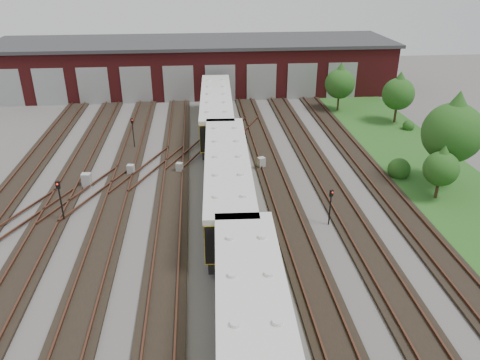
{
  "coord_description": "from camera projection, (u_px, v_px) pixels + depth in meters",
  "views": [
    {
      "loc": [
        0.17,
        -21.92,
        16.01
      ],
      "look_at": [
        2.89,
        7.22,
        2.0
      ],
      "focal_mm": 35.0,
      "sensor_mm": 36.0,
      "label": 1
    }
  ],
  "objects": [
    {
      "name": "ground",
      "position": [
        201.0,
        268.0,
        26.58
      ],
      "size": [
        120.0,
        120.0,
        0.0
      ],
      "primitive_type": "plane",
      "color": "#474542",
      "rests_on": "ground"
    },
    {
      "name": "track_network",
      "position": [
        198.0,
        261.0,
        27.05
      ],
      "size": [
        30.4,
        70.0,
        0.33
      ],
      "color": "black",
      "rests_on": "ground"
    },
    {
      "name": "maintenance_shed",
      "position": [
        195.0,
        65.0,
        61.1
      ],
      "size": [
        51.0,
        12.5,
        6.35
      ],
      "color": "#581617",
      "rests_on": "ground"
    },
    {
      "name": "grass_verge",
      "position": [
        438.0,
        179.0,
        37.14
      ],
      "size": [
        8.0,
        55.0,
        0.05
      ],
      "primitive_type": "cube",
      "color": "#21531B",
      "rests_on": "ground"
    },
    {
      "name": "metro_train",
      "position": [
        227.0,
        179.0,
        32.3
      ],
      "size": [
        3.67,
        48.79,
        3.45
      ],
      "rotation": [
        0.0,
        0.0,
        -0.04
      ],
      "color": "black",
      "rests_on": "ground"
    },
    {
      "name": "signal_mast_1",
      "position": [
        60.0,
        196.0,
        30.44
      ],
      "size": [
        0.26,
        0.25,
        2.98
      ],
      "rotation": [
        0.0,
        0.0,
        0.04
      ],
      "color": "black",
      "rests_on": "ground"
    },
    {
      "name": "signal_mast_2",
      "position": [
        133.0,
        130.0,
        42.4
      ],
      "size": [
        0.25,
        0.24,
        2.88
      ],
      "rotation": [
        0.0,
        0.0,
        0.38
      ],
      "color": "black",
      "rests_on": "ground"
    },
    {
      "name": "signal_mast_3",
      "position": [
        331.0,
        202.0,
        30.21
      ],
      "size": [
        0.26,
        0.25,
        2.55
      ],
      "rotation": [
        0.0,
        0.0,
        0.44
      ],
      "color": "black",
      "rests_on": "ground"
    },
    {
      "name": "relay_cabinet_1",
      "position": [
        131.0,
        170.0,
        37.7
      ],
      "size": [
        0.62,
        0.55,
        0.9
      ],
      "primitive_type": "cube",
      "rotation": [
        0.0,
        0.0,
        -0.2
      ],
      "color": "#9DA0A2",
      "rests_on": "ground"
    },
    {
      "name": "relay_cabinet_2",
      "position": [
        87.0,
        180.0,
        35.69
      ],
      "size": [
        0.72,
        0.61,
        1.13
      ],
      "primitive_type": "cube",
      "rotation": [
        0.0,
        0.0,
        -0.07
      ],
      "color": "#9DA0A2",
      "rests_on": "ground"
    },
    {
      "name": "relay_cabinet_3",
      "position": [
        179.0,
        168.0,
        38.14
      ],
      "size": [
        0.64,
        0.59,
        0.87
      ],
      "primitive_type": "cube",
      "rotation": [
        0.0,
        0.0,
        -0.35
      ],
      "color": "#9DA0A2",
      "rests_on": "ground"
    },
    {
      "name": "relay_cabinet_4",
      "position": [
        261.0,
        163.0,
        38.91
      ],
      "size": [
        0.73,
        0.68,
        0.97
      ],
      "primitive_type": "cube",
      "rotation": [
        0.0,
        0.0,
        0.42
      ],
      "color": "#9DA0A2",
      "rests_on": "ground"
    },
    {
      "name": "tree_0",
      "position": [
        340.0,
        80.0,
        52.21
      ],
      "size": [
        3.32,
        3.32,
        5.51
      ],
      "color": "#332217",
      "rests_on": "ground"
    },
    {
      "name": "tree_1",
      "position": [
        399.0,
        90.0,
        48.36
      ],
      "size": [
        3.31,
        3.31,
        5.49
      ],
      "color": "#332217",
      "rests_on": "ground"
    },
    {
      "name": "tree_2",
      "position": [
        454.0,
        126.0,
        34.46
      ],
      "size": [
        4.46,
        4.46,
        7.39
      ],
      "color": "#332217",
      "rests_on": "ground"
    },
    {
      "name": "tree_3",
      "position": [
        442.0,
        165.0,
        33.13
      ],
      "size": [
        2.51,
        2.51,
        4.16
      ],
      "color": "#332217",
      "rests_on": "ground"
    },
    {
      "name": "bush_1",
      "position": [
        399.0,
        166.0,
        37.33
      ],
      "size": [
        1.78,
        1.78,
        1.78
      ],
      "primitive_type": "sphere",
      "color": "#204A15",
      "rests_on": "ground"
    },
    {
      "name": "bush_2",
      "position": [
        409.0,
        124.0,
        47.62
      ],
      "size": [
        1.16,
        1.16,
        1.16
      ],
      "primitive_type": "sphere",
      "color": "#204A15",
      "rests_on": "ground"
    }
  ]
}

